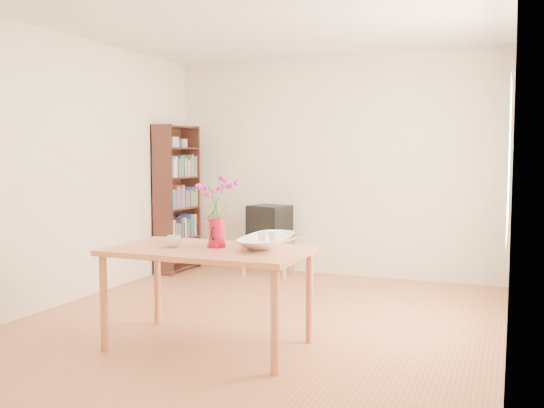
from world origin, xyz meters
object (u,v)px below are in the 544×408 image
at_px(pitcher, 217,234).
at_px(television, 270,220).
at_px(table, 208,258).
at_px(mug, 174,241).
at_px(bowl, 267,216).

distance_m(pitcher, television, 2.76).
relative_size(table, mug, 13.00).
height_order(pitcher, television, pitcher).
relative_size(table, bowl, 3.00).
distance_m(table, bowl, 0.54).
bearing_deg(mug, table, 152.42).
bearing_deg(television, pitcher, -61.90).
bearing_deg(bowl, mug, -154.42).
bearing_deg(pitcher, mug, -166.02).
relative_size(pitcher, television, 0.43).
relative_size(bowl, television, 0.96).
height_order(pitcher, mug, pitcher).
xyz_separation_m(mug, television, (-0.35, 2.81, -0.14)).
bearing_deg(table, television, 102.66).
height_order(pitcher, bowl, bowl).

